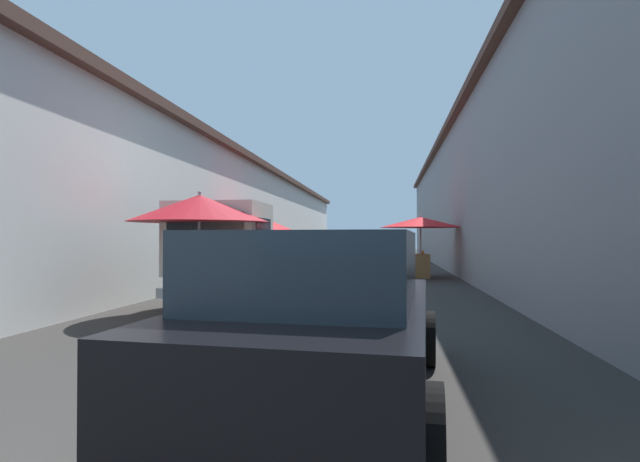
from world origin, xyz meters
The scene contains 11 objects.
ground centered at (13.50, 0.00, 0.00)m, with size 90.00×90.00×0.00m, color #33302D.
building_left_whitewash centered at (15.75, 7.39, 2.32)m, with size 49.80×7.50×4.62m.
building_right_concrete centered at (15.75, -7.39, 2.96)m, with size 49.80×7.50×5.90m.
fruit_stall_far_left centered at (6.82, 1.90, 1.77)m, with size 2.52×2.52×2.25m.
fruit_stall_near_right centered at (14.06, 2.75, 1.64)m, with size 2.33×2.33×2.19m.
fruit_stall_mid_lane centered at (15.89, -2.57, 1.69)m, with size 2.89×2.89×2.21m.
hatchback_car centered at (2.66, -0.89, 0.74)m, with size 4.03×2.16×1.45m.
delivery_truck centered at (8.29, 1.81, 1.04)m, with size 4.93×2.00×2.08m.
vendor_by_crates centered at (16.96, 0.46, 0.91)m, with size 0.30×0.62×1.59m.
parked_scooter centered at (12.65, 1.69, 0.45)m, with size 1.69×0.42×1.14m.
plastic_stool centered at (9.37, -0.91, 0.33)m, with size 0.30×0.30×0.43m.
Camera 1 is at (-1.43, -1.45, 1.40)m, focal length 27.03 mm.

